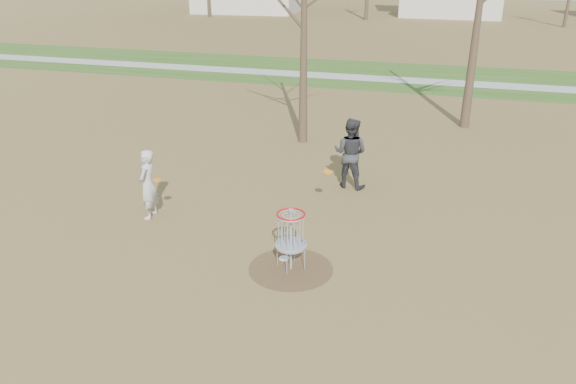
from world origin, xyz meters
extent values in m
plane|color=brown|center=(0.00, 0.00, 0.00)|extent=(160.00, 160.00, 0.00)
cube|color=#2D5119|center=(0.00, 21.00, 0.01)|extent=(160.00, 8.00, 0.01)
cube|color=#9E9E99|center=(0.00, 20.00, 0.01)|extent=(160.00, 1.50, 0.01)
cylinder|color=#47331E|center=(0.00, 0.00, 0.01)|extent=(1.80, 1.80, 0.01)
imported|color=silver|center=(-4.11, 1.46, 0.89)|extent=(0.48, 0.69, 1.78)
imported|color=#313236|center=(0.34, 4.88, 1.00)|extent=(1.09, 0.91, 2.01)
cylinder|color=white|center=(-0.26, 0.35, 0.02)|extent=(0.22, 0.22, 0.02)
cylinder|color=orange|center=(0.11, 2.96, 1.12)|extent=(0.23, 0.22, 0.09)
cylinder|color=orange|center=(-3.73, 1.28, 1.13)|extent=(0.22, 0.22, 0.02)
cylinder|color=#9EA3AD|center=(0.00, 0.00, 0.68)|extent=(0.05, 0.05, 1.35)
cylinder|color=#9EA3AD|center=(0.00, 0.00, 0.55)|extent=(0.64, 0.64, 0.04)
torus|color=#9EA3AD|center=(0.00, 0.00, 1.25)|extent=(0.60, 0.60, 0.04)
torus|color=red|center=(0.00, 0.00, 1.28)|extent=(0.60, 0.60, 0.04)
cone|color=#382B1E|center=(-2.00, 8.50, 3.75)|extent=(0.32, 0.32, 7.50)
cone|color=#382B1E|center=(3.50, 12.00, 4.25)|extent=(0.36, 0.36, 8.50)
cube|color=silver|center=(2.00, 54.00, 1.60)|extent=(10.24, 7.34, 3.20)
camera|label=1|loc=(2.83, -9.90, 6.18)|focal=35.00mm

